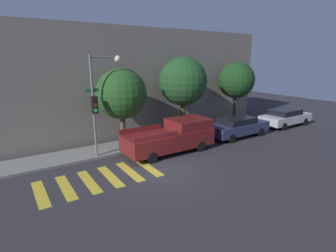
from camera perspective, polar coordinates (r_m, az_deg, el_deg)
The scene contains 11 objects.
ground_plane at distance 13.13m, azimuth -1.85°, elevation -9.85°, with size 60.00×60.00×0.00m, color #2D2B30.
sidewalk at distance 16.67m, azimuth -9.57°, elevation -4.39°, with size 26.00×2.19×0.14m, color slate.
building_row at distance 20.08m, azimuth -15.27°, elevation 9.18°, with size 26.00×6.00×7.44m, color slate.
crosswalk at distance 12.76m, azimuth -14.59°, elevation -11.08°, with size 5.49×2.60×0.00m.
traffic_light_pole at distance 14.46m, azimuth -14.69°, elevation 6.74°, with size 2.03×0.56×5.64m.
pickup_truck at distance 15.56m, azimuth 0.98°, elevation -2.23°, with size 5.40×2.12×1.85m.
sedan_near_corner at distance 19.17m, azimuth 14.86°, elevation -0.07°, with size 4.66×1.89×1.40m.
sedan_middle at distance 23.62m, azimuth 24.19°, elevation 1.80°, with size 4.67×1.88×1.38m.
tree_near_corner at distance 15.75m, azimuth -10.12°, elevation 6.85°, with size 3.00×3.00×4.89m.
tree_midblock at distance 17.92m, azimuth 3.28°, elevation 9.60°, with size 3.26×3.26×5.53m.
tree_far_end at distance 21.39m, azimuth 14.65°, elevation 9.59°, with size 2.82×2.82×5.18m.
Camera 1 is at (-6.18, -10.24, 5.42)m, focal length 28.00 mm.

